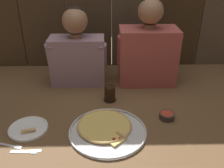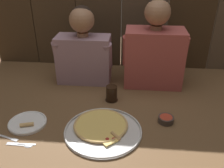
{
  "view_description": "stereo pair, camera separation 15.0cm",
  "coord_description": "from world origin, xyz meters",
  "px_view_note": "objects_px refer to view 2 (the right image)",
  "views": [
    {
      "loc": [
        -0.04,
        -1.22,
        0.89
      ],
      "look_at": [
        -0.01,
        0.1,
        0.18
      ],
      "focal_mm": 39.78,
      "sensor_mm": 36.0,
      "label": 1
    },
    {
      "loc": [
        0.11,
        -1.21,
        0.89
      ],
      "look_at": [
        -0.01,
        0.1,
        0.18
      ],
      "focal_mm": 39.78,
      "sensor_mm": 36.0,
      "label": 2
    }
  ],
  "objects_px": {
    "dipping_bowl": "(166,119)",
    "diner_left": "(83,49)",
    "pizza_tray": "(102,128)",
    "diner_right": "(154,49)",
    "dinner_plate": "(28,123)",
    "drinking_glass": "(112,93)"
  },
  "relations": [
    {
      "from": "dinner_plate",
      "to": "diner_left",
      "type": "relative_size",
      "value": 0.39
    },
    {
      "from": "drinking_glass",
      "to": "diner_left",
      "type": "height_order",
      "value": "diner_left"
    },
    {
      "from": "dipping_bowl",
      "to": "diner_left",
      "type": "relative_size",
      "value": 0.16
    },
    {
      "from": "diner_right",
      "to": "dinner_plate",
      "type": "bearing_deg",
      "value": -142.33
    },
    {
      "from": "diner_left",
      "to": "diner_right",
      "type": "xyz_separation_m",
      "value": [
        0.51,
        -0.0,
        0.02
      ]
    },
    {
      "from": "pizza_tray",
      "to": "dinner_plate",
      "type": "relative_size",
      "value": 1.97
    },
    {
      "from": "pizza_tray",
      "to": "drinking_glass",
      "type": "relative_size",
      "value": 4.15
    },
    {
      "from": "drinking_glass",
      "to": "diner_left",
      "type": "distance_m",
      "value": 0.41
    },
    {
      "from": "dinner_plate",
      "to": "dipping_bowl",
      "type": "relative_size",
      "value": 2.38
    },
    {
      "from": "dipping_bowl",
      "to": "diner_left",
      "type": "height_order",
      "value": "diner_left"
    },
    {
      "from": "dipping_bowl",
      "to": "diner_left",
      "type": "bearing_deg",
      "value": 139.9
    },
    {
      "from": "drinking_glass",
      "to": "dipping_bowl",
      "type": "xyz_separation_m",
      "value": [
        0.34,
        -0.21,
        -0.03
      ]
    },
    {
      "from": "diner_left",
      "to": "diner_right",
      "type": "height_order",
      "value": "diner_right"
    },
    {
      "from": "diner_left",
      "to": "pizza_tray",
      "type": "bearing_deg",
      "value": -70.47
    },
    {
      "from": "pizza_tray",
      "to": "dipping_bowl",
      "type": "distance_m",
      "value": 0.38
    },
    {
      "from": "drinking_glass",
      "to": "diner_left",
      "type": "xyz_separation_m",
      "value": [
        -0.23,
        0.27,
        0.21
      ]
    },
    {
      "from": "pizza_tray",
      "to": "dinner_plate",
      "type": "bearing_deg",
      "value": 178.41
    },
    {
      "from": "drinking_glass",
      "to": "dipping_bowl",
      "type": "bearing_deg",
      "value": -32.0
    },
    {
      "from": "dipping_bowl",
      "to": "pizza_tray",
      "type": "bearing_deg",
      "value": -163.79
    },
    {
      "from": "dinner_plate",
      "to": "diner_left",
      "type": "bearing_deg",
      "value": 68.07
    },
    {
      "from": "dipping_bowl",
      "to": "diner_left",
      "type": "xyz_separation_m",
      "value": [
        -0.57,
        0.48,
        0.24
      ]
    },
    {
      "from": "pizza_tray",
      "to": "dinner_plate",
      "type": "xyz_separation_m",
      "value": [
        -0.44,
        0.01,
        -0.0
      ]
    }
  ]
}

